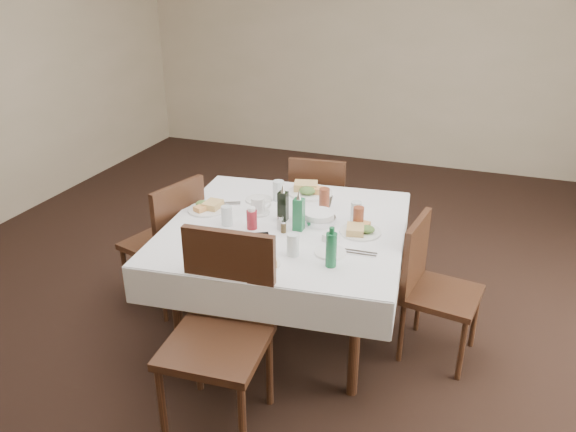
% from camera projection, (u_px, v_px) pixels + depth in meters
% --- Properties ---
extents(ground_plane, '(7.00, 7.00, 0.00)m').
position_uv_depth(ground_plane, '(285.00, 313.00, 3.91)').
color(ground_plane, black).
extents(room_shell, '(6.04, 7.04, 2.80)m').
position_uv_depth(room_shell, '(284.00, 62.00, 3.20)').
color(room_shell, tan).
rests_on(room_shell, ground).
extents(dining_table, '(1.57, 1.57, 0.76)m').
position_uv_depth(dining_table, '(286.00, 235.00, 3.47)').
color(dining_table, '#311C11').
rests_on(dining_table, ground).
extents(chair_north, '(0.46, 0.46, 0.90)m').
position_uv_depth(chair_north, '(319.00, 203.00, 4.38)').
color(chair_north, '#311C11').
rests_on(chair_north, ground).
extents(chair_south, '(0.52, 0.52, 1.03)m').
position_uv_depth(chair_south, '(222.00, 319.00, 2.83)').
color(chair_south, '#311C11').
rests_on(chair_south, ground).
extents(chair_east, '(0.47, 0.47, 0.88)m').
position_uv_depth(chair_east, '(430.00, 280.00, 3.34)').
color(chair_east, '#311C11').
rests_on(chair_east, ground).
extents(chair_west, '(0.55, 0.55, 0.94)m').
position_uv_depth(chair_west, '(170.00, 236.00, 3.80)').
color(chair_west, '#311C11').
rests_on(chair_west, ground).
extents(meal_north, '(0.31, 0.31, 0.07)m').
position_uv_depth(meal_north, '(309.00, 190.00, 3.89)').
color(meal_north, white).
rests_on(meal_north, dining_table).
extents(meal_south, '(0.25, 0.25, 0.05)m').
position_uv_depth(meal_south, '(258.00, 261.00, 2.97)').
color(meal_south, white).
rests_on(meal_south, dining_table).
extents(meal_east, '(0.25, 0.25, 0.05)m').
position_uv_depth(meal_east, '(360.00, 230.00, 3.32)').
color(meal_east, white).
rests_on(meal_east, dining_table).
extents(meal_west, '(0.25, 0.25, 0.05)m').
position_uv_depth(meal_west, '(207.00, 207.00, 3.63)').
color(meal_west, white).
rests_on(meal_west, dining_table).
extents(side_plate_a, '(0.18, 0.18, 0.01)m').
position_uv_depth(side_plate_a, '(259.00, 200.00, 3.78)').
color(side_plate_a, white).
rests_on(side_plate_a, dining_table).
extents(side_plate_b, '(0.18, 0.18, 0.01)m').
position_uv_depth(side_plate_b, '(330.00, 252.00, 3.10)').
color(side_plate_b, white).
rests_on(side_plate_b, dining_table).
extents(water_n, '(0.07, 0.07, 0.14)m').
position_uv_depth(water_n, '(278.00, 191.00, 3.76)').
color(water_n, silver).
rests_on(water_n, dining_table).
extents(water_s, '(0.07, 0.07, 0.13)m').
position_uv_depth(water_s, '(293.00, 245.00, 3.06)').
color(water_s, silver).
rests_on(water_s, dining_table).
extents(water_e, '(0.07, 0.07, 0.13)m').
position_uv_depth(water_e, '(356.00, 212.00, 3.46)').
color(water_e, silver).
rests_on(water_e, dining_table).
extents(water_w, '(0.07, 0.07, 0.12)m').
position_uv_depth(water_w, '(227.00, 216.00, 3.41)').
color(water_w, silver).
rests_on(water_w, dining_table).
extents(iced_tea_a, '(0.07, 0.07, 0.14)m').
position_uv_depth(iced_tea_a, '(324.00, 199.00, 3.63)').
color(iced_tea_a, brown).
rests_on(iced_tea_a, dining_table).
extents(iced_tea_b, '(0.07, 0.07, 0.14)m').
position_uv_depth(iced_tea_b, '(358.00, 218.00, 3.37)').
color(iced_tea_b, brown).
rests_on(iced_tea_b, dining_table).
extents(bread_basket, '(0.21, 0.21, 0.07)m').
position_uv_depth(bread_basket, '(319.00, 218.00, 3.45)').
color(bread_basket, silver).
rests_on(bread_basket, dining_table).
extents(oil_cruet_dark, '(0.06, 0.06, 0.24)m').
position_uv_depth(oil_cruet_dark, '(283.00, 205.00, 3.46)').
color(oil_cruet_dark, black).
rests_on(oil_cruet_dark, dining_table).
extents(oil_cruet_green, '(0.06, 0.06, 0.25)m').
position_uv_depth(oil_cruet_green, '(299.00, 213.00, 3.33)').
color(oil_cruet_green, '#1A6439').
rests_on(oil_cruet_green, dining_table).
extents(ketchup_bottle, '(0.06, 0.06, 0.14)m').
position_uv_depth(ketchup_bottle, '(252.00, 219.00, 3.36)').
color(ketchup_bottle, maroon).
rests_on(ketchup_bottle, dining_table).
extents(salt_shaker, '(0.04, 0.04, 0.09)m').
position_uv_depth(salt_shaker, '(280.00, 223.00, 3.36)').
color(salt_shaker, white).
rests_on(salt_shaker, dining_table).
extents(pepper_shaker, '(0.03, 0.03, 0.07)m').
position_uv_depth(pepper_shaker, '(283.00, 227.00, 3.33)').
color(pepper_shaker, '#46381F').
rests_on(pepper_shaker, dining_table).
extents(coffee_mug, '(0.15, 0.15, 0.11)m').
position_uv_depth(coffee_mug, '(258.00, 206.00, 3.58)').
color(coffee_mug, white).
rests_on(coffee_mug, dining_table).
extents(sunglasses, '(0.13, 0.09, 0.03)m').
position_uv_depth(sunglasses, '(258.00, 236.00, 3.27)').
color(sunglasses, black).
rests_on(sunglasses, dining_table).
extents(green_bottle, '(0.06, 0.06, 0.23)m').
position_uv_depth(green_bottle, '(331.00, 249.00, 2.93)').
color(green_bottle, '#1A6439').
rests_on(green_bottle, dining_table).
extents(sugar_caddy, '(0.10, 0.07, 0.05)m').
position_uv_depth(sugar_caddy, '(331.00, 238.00, 3.22)').
color(sugar_caddy, white).
rests_on(sugar_caddy, dining_table).
extents(cutlery_n, '(0.08, 0.21, 0.01)m').
position_uv_depth(cutlery_n, '(328.00, 201.00, 3.76)').
color(cutlery_n, silver).
rests_on(cutlery_n, dining_table).
extents(cutlery_s, '(0.12, 0.19, 0.01)m').
position_uv_depth(cutlery_s, '(227.00, 258.00, 3.05)').
color(cutlery_s, silver).
rests_on(cutlery_s, dining_table).
extents(cutlery_e, '(0.20, 0.06, 0.01)m').
position_uv_depth(cutlery_e, '(359.00, 253.00, 3.10)').
color(cutlery_e, silver).
rests_on(cutlery_e, dining_table).
extents(cutlery_w, '(0.21, 0.13, 0.01)m').
position_uv_depth(cutlery_w, '(225.00, 204.00, 3.72)').
color(cutlery_w, silver).
rests_on(cutlery_w, dining_table).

